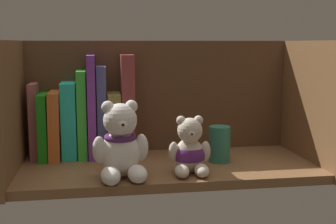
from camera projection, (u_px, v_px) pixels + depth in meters
The scene contains 16 objects.
shelf_board at pixel (168, 168), 102.91cm from camera, with size 66.86×28.47×2.00cm, color brown.
shelf_back_panel at pixel (159, 100), 115.21cm from camera, with size 69.26×1.20×30.33cm, color brown.
shelf_side_panel_left at pixel (11, 112), 95.44cm from camera, with size 1.60×30.87×30.33cm, color brown.
shelf_side_panel_right at pixel (310, 105), 106.03cm from camera, with size 1.60×30.87×30.33cm, color brown.
book_0 at pixel (35, 121), 107.96cm from camera, with size 1.86×9.86×18.22cm, color #B06262.
book_1 at pixel (45, 125), 108.49cm from camera, with size 2.17×14.21×15.86cm, color #1A8B18.
book_2 at pixel (56, 124), 108.86cm from camera, with size 2.57×14.93×16.31cm, color #C76229.
book_3 at pixel (70, 119), 109.22cm from camera, with size 3.53×11.61×18.41cm, color #22BEAC.
book_4 at pixel (82, 113), 109.48cm from camera, with size 2.23×11.80×21.23cm, color green.
book_5 at pixel (92, 106), 109.56cm from camera, with size 1.93×13.59×24.91cm, color #723091.
book_6 at pixel (102, 111), 110.14cm from camera, with size 2.28×10.46×22.22cm, color #4B4D84.
book_7 at pixel (114, 123), 111.09cm from camera, with size 3.08×12.88×15.73cm, color olive.
book_8 at pixel (127, 105), 110.91cm from camera, with size 3.19×10.91×24.98cm, color brown.
teddy_bear_larger at pixel (121, 145), 91.52cm from camera, with size 11.87×12.16×16.14cm.
teddy_bear_smaller at pixel (190, 151), 95.23cm from camera, with size 9.11×9.53×12.46cm.
pillar_candle at pixel (220, 144), 104.62cm from camera, with size 5.09×5.09×8.44cm, color #2D7A66.
Camera 1 is at (-15.71, -98.43, 29.77)cm, focal length 47.52 mm.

